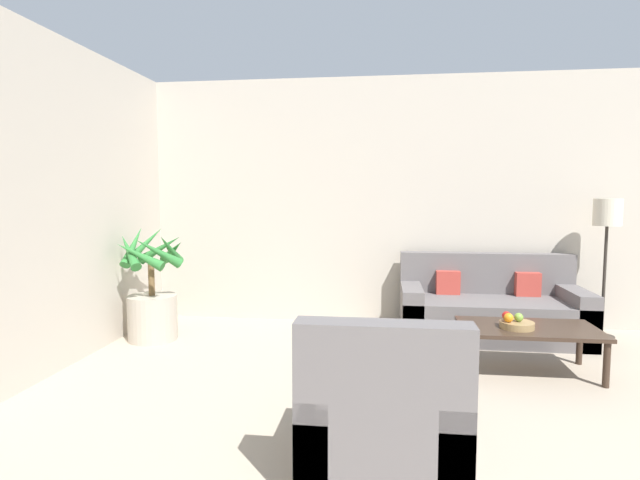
# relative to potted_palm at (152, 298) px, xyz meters

# --- Properties ---
(wall_back) EXTENTS (8.07, 0.06, 2.70)m
(wall_back) POSITION_rel_potted_palm_xyz_m (2.89, 0.98, 0.94)
(wall_back) COLOR #BCB2A3
(wall_back) RESTS_ON ground_plane
(potted_palm) EXTENTS (0.71, 0.71, 1.13)m
(potted_palm) POSITION_rel_potted_palm_xyz_m (0.00, 0.00, 0.00)
(potted_palm) COLOR #ADA393
(potted_palm) RESTS_ON ground_plane
(sofa_loveseat) EXTENTS (1.76, 0.82, 0.82)m
(sofa_loveseat) POSITION_rel_potted_palm_xyz_m (3.31, 0.51, -0.14)
(sofa_loveseat) COLOR #605B5B
(sofa_loveseat) RESTS_ON ground_plane
(floor_lamp) EXTENTS (0.26, 0.26, 1.39)m
(floor_lamp) POSITION_rel_potted_palm_xyz_m (4.41, 0.62, 0.72)
(floor_lamp) COLOR #2D2823
(floor_lamp) RESTS_ON ground_plane
(coffee_table) EXTENTS (1.07, 0.61, 0.37)m
(coffee_table) POSITION_rel_potted_palm_xyz_m (3.40, -0.49, -0.08)
(coffee_table) COLOR #38281E
(coffee_table) RESTS_ON ground_plane
(fruit_bowl) EXTENTS (0.26, 0.26, 0.05)m
(fruit_bowl) POSITION_rel_potted_palm_xyz_m (3.30, -0.55, -0.01)
(fruit_bowl) COLOR #997A4C
(fruit_bowl) RESTS_ON coffee_table
(apple_red) EXTENTS (0.07, 0.07, 0.07)m
(apple_red) POSITION_rel_potted_palm_xyz_m (3.23, -0.49, 0.05)
(apple_red) COLOR red
(apple_red) RESTS_ON fruit_bowl
(apple_green) EXTENTS (0.07, 0.07, 0.07)m
(apple_green) POSITION_rel_potted_palm_xyz_m (3.31, -0.54, 0.05)
(apple_green) COLOR olive
(apple_green) RESTS_ON fruit_bowl
(orange_fruit) EXTENTS (0.07, 0.07, 0.07)m
(orange_fruit) POSITION_rel_potted_palm_xyz_m (3.23, -0.57, 0.05)
(orange_fruit) COLOR orange
(orange_fruit) RESTS_ON fruit_bowl
(armchair) EXTENTS (0.80, 0.76, 0.86)m
(armchair) POSITION_rel_potted_palm_xyz_m (2.25, -2.12, -0.14)
(armchair) COLOR #605B5B
(armchair) RESTS_ON ground_plane
(ottoman) EXTENTS (0.60, 0.50, 0.36)m
(ottoman) POSITION_rel_potted_palm_xyz_m (2.33, -1.30, -0.23)
(ottoman) COLOR #605B5B
(ottoman) RESTS_ON ground_plane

